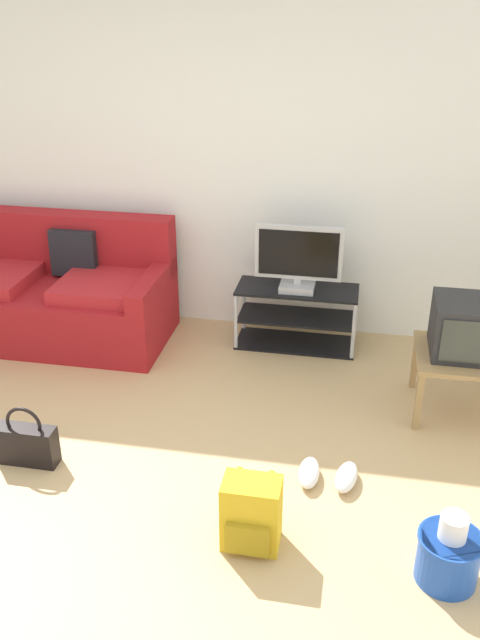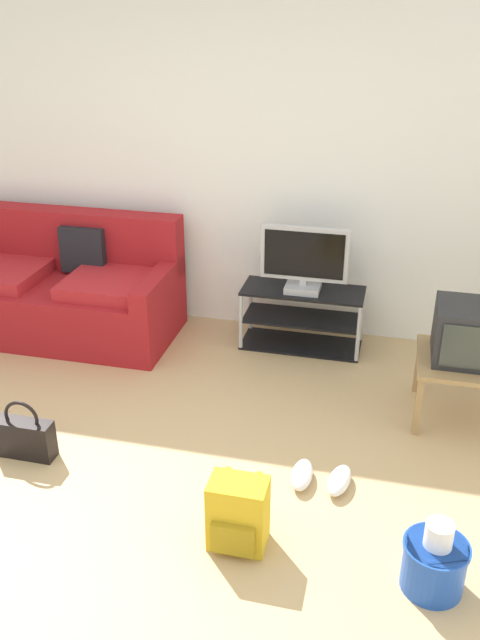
# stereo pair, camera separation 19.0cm
# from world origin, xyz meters

# --- Properties ---
(ground_plane) EXTENTS (9.00, 9.80, 0.02)m
(ground_plane) POSITION_xyz_m (0.00, 0.00, -0.01)
(ground_plane) COLOR tan
(wall_back) EXTENTS (9.00, 0.10, 2.70)m
(wall_back) POSITION_xyz_m (0.00, 2.45, 1.35)
(wall_back) COLOR white
(wall_back) RESTS_ON ground_plane
(couch) EXTENTS (1.78, 0.86, 0.91)m
(couch) POSITION_xyz_m (-1.12, 1.93, 0.34)
(couch) COLOR maroon
(couch) RESTS_ON ground_plane
(tv_stand) EXTENTS (0.90, 0.37, 0.47)m
(tv_stand) POSITION_xyz_m (0.75, 2.10, 0.23)
(tv_stand) COLOR black
(tv_stand) RESTS_ON ground_plane
(flat_tv) EXTENTS (0.64, 0.22, 0.49)m
(flat_tv) POSITION_xyz_m (0.75, 2.08, 0.71)
(flat_tv) COLOR #B2B2B7
(flat_tv) RESTS_ON tv_stand
(side_table) EXTENTS (0.57, 0.57, 0.42)m
(side_table) POSITION_xyz_m (1.87, 1.37, 0.36)
(side_table) COLOR #9E7A4C
(side_table) RESTS_ON ground_plane
(crt_tv) EXTENTS (0.41, 0.41, 0.35)m
(crt_tv) POSITION_xyz_m (1.87, 1.39, 0.59)
(crt_tv) COLOR #232326
(crt_tv) RESTS_ON side_table
(backpack) EXTENTS (0.28, 0.26, 0.37)m
(backpack) POSITION_xyz_m (0.77, -0.03, 0.18)
(backpack) COLOR gold
(backpack) RESTS_ON ground_plane
(handbag) EXTENTS (0.35, 0.12, 0.37)m
(handbag) POSITION_xyz_m (-0.59, 0.36, 0.13)
(handbag) COLOR black
(handbag) RESTS_ON ground_plane
(cleaning_bucket) EXTENTS (0.30, 0.30, 0.37)m
(cleaning_bucket) POSITION_xyz_m (1.69, -0.08, 0.15)
(cleaning_bucket) COLOR blue
(cleaning_bucket) RESTS_ON ground_plane
(sneakers_pair) EXTENTS (0.34, 0.27, 0.09)m
(sneakers_pair) POSITION_xyz_m (1.11, 0.51, 0.04)
(sneakers_pair) COLOR white
(sneakers_pair) RESTS_ON ground_plane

